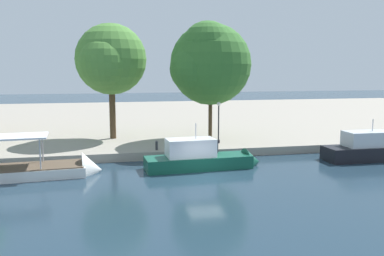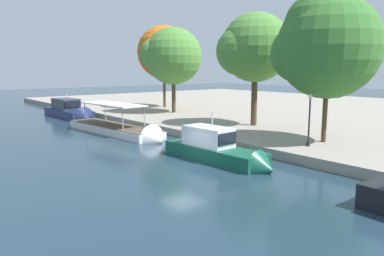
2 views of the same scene
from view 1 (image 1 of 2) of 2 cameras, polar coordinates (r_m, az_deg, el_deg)
name	(u,v)px [view 1 (image 1 of 2)]	position (r m, az deg, el deg)	size (l,w,h in m)	color
ground_plane	(206,178)	(28.52, 1.97, -7.00)	(220.00, 220.00, 0.00)	#1E3342
dock_promenade	(151,118)	(61.16, -5.75, 1.42)	(120.00, 55.00, 0.72)	gray
tour_boat_1	(7,174)	(31.06, -24.64, -5.89)	(14.42, 4.04, 4.19)	silver
motor_yacht_2	(205,161)	(31.12, 1.78, -4.60)	(9.18, 2.77, 4.36)	#14513D
motor_yacht_3	(379,151)	(37.60, 24.78, -2.97)	(9.50, 2.53, 4.20)	black
mooring_bollard_0	(157,145)	(34.57, -5.01, -2.42)	(0.24, 0.24, 0.78)	#2D2D33
lamp_post	(219,120)	(37.51, 3.77, 1.14)	(0.35, 0.35, 3.85)	black
tree_0	(208,62)	(39.12, 2.25, 9.26)	(8.05, 7.83, 11.31)	#4C3823
tree_1	(108,61)	(40.45, -11.71, 9.23)	(6.89, 7.32, 11.24)	#4C3823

